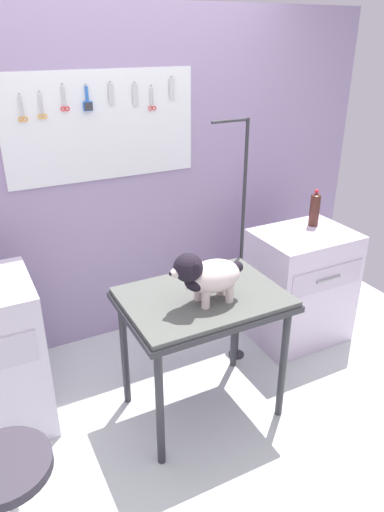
{
  "coord_description": "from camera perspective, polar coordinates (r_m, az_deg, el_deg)",
  "views": [
    {
      "loc": [
        -1.02,
        -1.77,
        2.11
      ],
      "look_at": [
        0.01,
        0.21,
        1.05
      ],
      "focal_mm": 33.05,
      "sensor_mm": 36.0,
      "label": 1
    }
  ],
  "objects": [
    {
      "name": "grooming_arm",
      "position": [
        3.09,
        5.82,
        -0.25
      ],
      "size": [
        0.3,
        0.11,
        1.67
      ],
      "color": "#2D2D33",
      "rests_on": "ground"
    },
    {
      "name": "grooming_table",
      "position": [
        2.65,
        1.33,
        -6.34
      ],
      "size": [
        0.9,
        0.65,
        0.81
      ],
      "color": "#2D2D33",
      "rests_on": "ground"
    },
    {
      "name": "cabinet_right",
      "position": [
        3.57,
        12.93,
        -3.58
      ],
      "size": [
        0.68,
        0.54,
        0.85
      ],
      "color": "silver",
      "rests_on": "ground"
    },
    {
      "name": "rear_wall_panel",
      "position": [
        3.35,
        -8.65,
        8.58
      ],
      "size": [
        4.0,
        0.11,
        2.3
      ],
      "color": "#9D8AB2",
      "rests_on": "ground"
    },
    {
      "name": "dog",
      "position": [
        2.46,
        1.72,
        -2.33
      ],
      "size": [
        0.43,
        0.2,
        0.31
      ],
      "color": "silver",
      "rests_on": "grooming_table"
    },
    {
      "name": "stool",
      "position": [
        2.16,
        -21.48,
        -24.13
      ],
      "size": [
        0.37,
        0.37,
        0.63
      ],
      "color": "#9E9EA3",
      "rests_on": "ground"
    },
    {
      "name": "soda_bottle",
      "position": [
        3.5,
        14.63,
        5.52
      ],
      "size": [
        0.07,
        0.07,
        0.27
      ],
      "color": "#45231B",
      "rests_on": "cabinet_right"
    },
    {
      "name": "ground",
      "position": [
        2.95,
        1.87,
        -20.89
      ],
      "size": [
        4.4,
        4.0,
        0.04
      ],
      "primitive_type": "cube",
      "color": "silver"
    }
  ]
}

